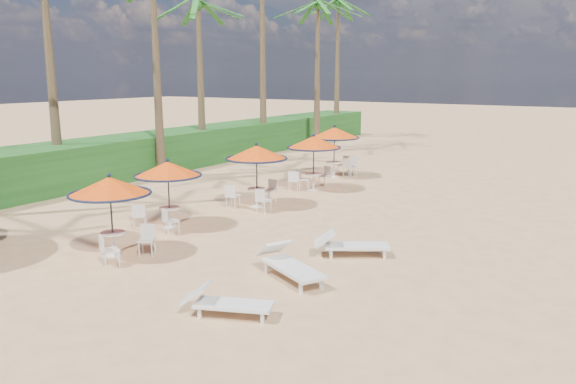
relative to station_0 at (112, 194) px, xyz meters
The scene contains 13 objects.
ground 4.88m from the station_0, ahead, with size 160.00×160.00×0.00m, color tan.
scrub_hedge 13.98m from the station_0, 129.70° to the left, with size 3.00×40.00×1.80m, color #194716.
station_0 is the anchor object (origin of this frame).
station_1 2.89m from the station_0, 106.43° to the left, with size 2.05×2.05×2.14m.
station_2 6.51m from the station_0, 91.27° to the left, with size 2.19×2.19×2.29m.
station_3 10.21m from the station_0, 89.92° to the left, with size 2.19×2.28×2.29m.
station_4 13.40m from the station_0, 92.35° to the left, with size 2.28×2.28×2.38m.
lounger_near 5.07m from the station_0, 16.33° to the right, with size 1.84×1.17×0.63m.
lounger_mid 4.91m from the station_0, 12.81° to the left, with size 2.22×1.56×0.77m.
lounger_far 6.19m from the station_0, 32.51° to the left, with size 1.95×1.55×0.69m.
palm_4 16.41m from the station_0, 122.34° to the left, with size 5.00×5.00×8.30m.
palm_6 23.71m from the station_0, 106.26° to the left, with size 5.00×5.00×9.03m.
palm_7 29.79m from the station_0, 106.13° to the left, with size 5.00×5.00×9.81m.
Camera 1 is at (6.61, -9.09, 4.62)m, focal length 35.00 mm.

